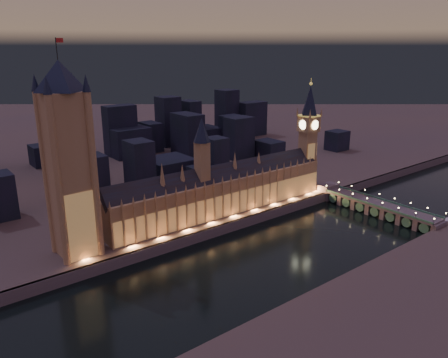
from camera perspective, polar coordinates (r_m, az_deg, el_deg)
ground_plane at (r=309.95m, az=5.63°, el=-9.27°), size 2000.00×2000.00×0.00m
north_bank at (r=756.46m, az=-22.75°, el=5.60°), size 2000.00×960.00×8.00m
embankment_wall at (r=336.13m, az=0.81°, el=-6.26°), size 2000.00×2.50×8.00m
palace_of_westminster at (r=348.35m, az=-0.22°, el=-1.47°), size 202.00×22.52×78.00m
victoria_tower at (r=281.16m, az=-19.72°, el=3.17°), size 31.68×31.68×133.30m
elizabeth_tower at (r=405.79m, az=10.97°, el=6.45°), size 18.00×18.00×101.69m
westminster_bridge at (r=393.06m, az=18.88°, el=-3.38°), size 18.71×113.00×15.90m
river_boat at (r=387.61m, az=26.36°, el=-5.27°), size 40.92×21.75×4.50m
city_backdrop at (r=515.48m, az=-10.62°, el=4.87°), size 465.92×215.63×77.98m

